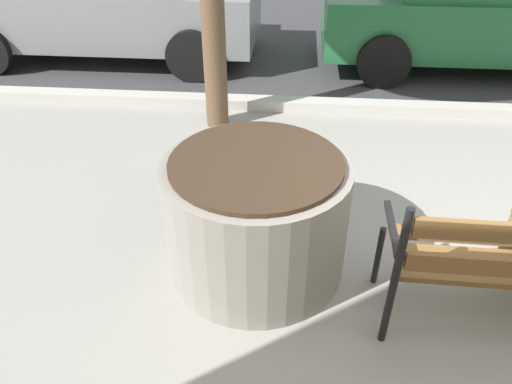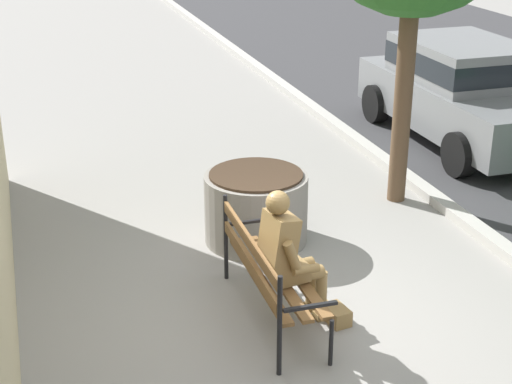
# 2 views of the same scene
# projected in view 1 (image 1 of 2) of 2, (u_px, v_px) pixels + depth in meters

# --- Properties ---
(street_surface) EXTENTS (60.00, 9.00, 0.01)m
(street_surface) POSITION_uv_depth(u_px,v_px,m) (377.00, 9.00, 9.07)
(street_surface) COLOR #38383A
(street_surface) RESTS_ON ground
(curb_stone) EXTENTS (60.00, 0.20, 0.12)m
(curb_stone) POSITION_uv_depth(u_px,v_px,m) (429.00, 109.00, 5.27)
(curb_stone) COLOR #B2AFA8
(curb_stone) RESTS_ON ground
(concrete_planter) EXTENTS (1.18, 1.18, 0.83)m
(concrete_planter) POSITION_uv_depth(u_px,v_px,m) (256.00, 216.00, 3.11)
(concrete_planter) COLOR gray
(concrete_planter) RESTS_ON ground
(parked_car_green) EXTENTS (4.10, 1.93, 1.56)m
(parked_car_green) POSITION_uv_depth(u_px,v_px,m) (483.00, 1.00, 6.10)
(parked_car_green) COLOR #236638
(parked_car_green) RESTS_ON ground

